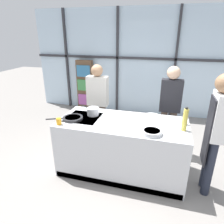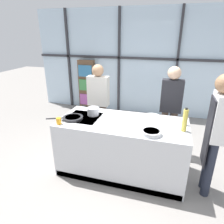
# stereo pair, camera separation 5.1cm
# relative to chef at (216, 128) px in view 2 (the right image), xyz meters

# --- Properties ---
(ground_plane) EXTENTS (18.00, 18.00, 0.00)m
(ground_plane) POSITION_rel_chef_xyz_m (-1.28, 0.13, -1.02)
(ground_plane) COLOR gray
(back_window_wall) EXTENTS (6.40, 0.10, 2.80)m
(back_window_wall) POSITION_rel_chef_xyz_m (-1.28, 2.88, 0.38)
(back_window_wall) COLOR silver
(back_window_wall) RESTS_ON ground_plane
(bookshelf) EXTENTS (0.47, 0.19, 1.46)m
(bookshelf) POSITION_rel_chef_xyz_m (-2.98, 2.70, -0.29)
(bookshelf) COLOR brown
(bookshelf) RESTS_ON ground_plane
(demo_island) EXTENTS (1.99, 0.91, 0.89)m
(demo_island) POSITION_rel_chef_xyz_m (-1.28, 0.13, -0.58)
(demo_island) COLOR silver
(demo_island) RESTS_ON ground_plane
(chef) EXTENTS (0.24, 0.36, 1.73)m
(chef) POSITION_rel_chef_xyz_m (0.00, 0.00, 0.00)
(chef) COLOR #232838
(chef) RESTS_ON ground_plane
(spectator_far_left) EXTENTS (0.41, 0.23, 1.62)m
(spectator_far_left) POSITION_rel_chef_xyz_m (-1.98, 0.98, -0.10)
(spectator_far_left) COLOR #47382D
(spectator_far_left) RESTS_ON ground_plane
(spectator_center_left) EXTENTS (0.38, 0.23, 1.65)m
(spectator_center_left) POSITION_rel_chef_xyz_m (-0.58, 0.98, -0.06)
(spectator_center_left) COLOR #47382D
(spectator_center_left) RESTS_ON ground_plane
(frying_pan) EXTENTS (0.54, 0.34, 0.04)m
(frying_pan) POSITION_rel_chef_xyz_m (-2.06, 0.00, -0.11)
(frying_pan) COLOR #232326
(frying_pan) RESTS_ON demo_island
(saucepan) EXTENTS (0.35, 0.22, 0.13)m
(saucepan) POSITION_rel_chef_xyz_m (-1.81, 0.26, -0.06)
(saucepan) COLOR silver
(saucepan) RESTS_ON demo_island
(white_plate) EXTENTS (0.26, 0.26, 0.01)m
(white_plate) POSITION_rel_chef_xyz_m (-0.85, 0.46, -0.12)
(white_plate) COLOR white
(white_plate) RESTS_ON demo_island
(mixing_bowl) EXTENTS (0.27, 0.27, 0.06)m
(mixing_bowl) POSITION_rel_chef_xyz_m (-0.80, -0.16, -0.10)
(mixing_bowl) COLOR silver
(mixing_bowl) RESTS_ON demo_island
(oil_bottle) EXTENTS (0.07, 0.07, 0.34)m
(oil_bottle) POSITION_rel_chef_xyz_m (-0.38, 0.07, 0.04)
(oil_bottle) COLOR #E0CC4C
(oil_bottle) RESTS_ON demo_island
(pepper_grinder) EXTENTS (0.05, 0.05, 0.21)m
(pepper_grinder) POSITION_rel_chef_xyz_m (-0.37, 0.29, -0.03)
(pepper_grinder) COLOR #332319
(pepper_grinder) RESTS_ON demo_island
(juice_glass_near) EXTENTS (0.08, 0.08, 0.10)m
(juice_glass_near) POSITION_rel_chef_xyz_m (-2.17, -0.22, -0.08)
(juice_glass_near) COLOR orange
(juice_glass_near) RESTS_ON demo_island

